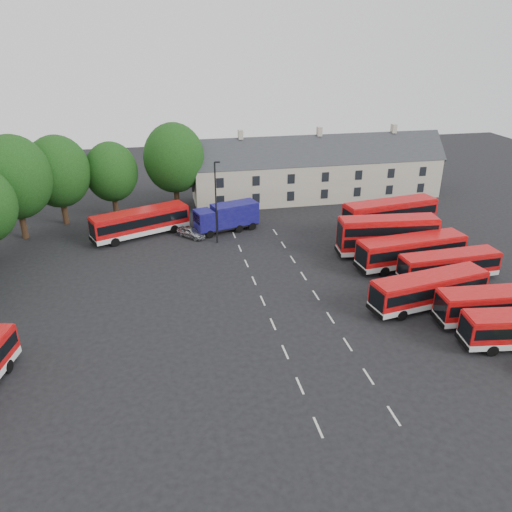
% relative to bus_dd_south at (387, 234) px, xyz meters
% --- Properties ---
extents(ground, '(140.00, 140.00, 0.00)m').
position_rel_bus_dd_south_xyz_m(ground, '(-15.10, -9.15, -2.44)').
color(ground, black).
rests_on(ground, ground).
extents(lane_markings, '(5.15, 33.80, 0.01)m').
position_rel_bus_dd_south_xyz_m(lane_markings, '(-12.60, -7.15, -2.43)').
color(lane_markings, beige).
rests_on(lane_markings, ground).
extents(treeline, '(29.92, 32.59, 12.01)m').
position_rel_bus_dd_south_xyz_m(treeline, '(-35.84, 10.21, 4.25)').
color(treeline, black).
rests_on(treeline, ground).
extents(terrace_houses, '(35.70, 7.13, 10.06)m').
position_rel_bus_dd_south_xyz_m(terrace_houses, '(-1.10, 20.85, 1.42)').
color(terrace_houses, beige).
rests_on(terrace_houses, ground).
extents(bus_row_b, '(10.70, 3.23, 2.98)m').
position_rel_bus_dd_south_xyz_m(bus_row_b, '(3.27, -14.56, -0.65)').
color(bus_row_b, silver).
rests_on(bus_row_b, ground).
extents(bus_row_c, '(10.98, 4.17, 3.03)m').
position_rel_bus_dd_south_xyz_m(bus_row_c, '(-1.21, -11.05, -0.62)').
color(bus_row_c, silver).
rests_on(bus_row_c, ground).
extents(bus_row_d, '(9.98, 2.71, 2.80)m').
position_rel_bus_dd_south_xyz_m(bus_row_d, '(3.36, -6.64, -0.76)').
color(bus_row_d, silver).
rests_on(bus_row_d, ground).
extents(bus_row_e, '(11.56, 3.77, 3.21)m').
position_rel_bus_dd_south_xyz_m(bus_row_e, '(1.15, -3.21, -0.51)').
color(bus_row_e, silver).
rests_on(bus_row_e, ground).
extents(bus_dd_south, '(10.61, 3.35, 4.28)m').
position_rel_bus_dd_south_xyz_m(bus_dd_south, '(0.00, 0.00, 0.00)').
color(bus_dd_south, silver).
rests_on(bus_dd_south, ground).
extents(bus_dd_north, '(11.35, 4.16, 4.55)m').
position_rel_bus_dd_south_xyz_m(bus_dd_north, '(2.26, 4.39, 0.15)').
color(bus_dd_north, silver).
rests_on(bus_dd_north, ground).
extents(bus_north, '(11.44, 6.69, 3.20)m').
position_rel_bus_dd_south_xyz_m(bus_north, '(-25.82, 10.68, -0.51)').
color(bus_north, silver).
rests_on(bus_north, ground).
extents(box_truck, '(8.00, 4.42, 3.34)m').
position_rel_bus_dd_south_xyz_m(box_truck, '(-15.64, 10.35, -0.56)').
color(box_truck, black).
rests_on(box_truck, ground).
extents(silver_car, '(3.63, 3.75, 1.27)m').
position_rel_bus_dd_south_xyz_m(silver_car, '(-20.09, 9.21, -1.80)').
color(silver_car, '#A4A6AC').
rests_on(silver_car, ground).
extents(lamppost, '(0.65, 0.28, 9.43)m').
position_rel_bus_dd_south_xyz_m(lamppost, '(-17.33, 6.95, 2.59)').
color(lamppost, black).
rests_on(lamppost, ground).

